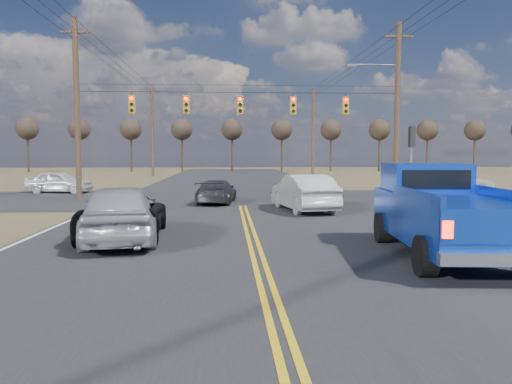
{
  "coord_description": "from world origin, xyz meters",
  "views": [
    {
      "loc": [
        -0.76,
        -10.29,
        2.61
      ],
      "look_at": [
        0.07,
        3.87,
        1.5
      ],
      "focal_mm": 35.0,
      "sensor_mm": 36.0,
      "label": 1
    }
  ],
  "objects": [
    {
      "name": "signal_gantry",
      "position": [
        0.5,
        17.79,
        5.06
      ],
      "size": [
        19.6,
        4.83,
        10.0
      ],
      "color": "#473323",
      "rests_on": "ground"
    },
    {
      "name": "road_main",
      "position": [
        0.0,
        10.0,
        0.0
      ],
      "size": [
        14.0,
        120.0,
        0.02
      ],
      "primitive_type": "cube",
      "color": "#28282B",
      "rests_on": "ground"
    },
    {
      "name": "cross_car_east_near",
      "position": [
        14.26,
        21.25,
        0.69
      ],
      "size": [
        1.77,
        4.31,
        1.39
      ],
      "primitive_type": "imported",
      "rotation": [
        0.0,
        0.0,
        1.5
      ],
      "color": "#A6A9AE",
      "rests_on": "ground"
    },
    {
      "name": "pickup_truck",
      "position": [
        4.65,
        1.93,
        1.13
      ],
      "size": [
        2.9,
        6.35,
        2.32
      ],
      "rotation": [
        0.0,
        0.0,
        -0.09
      ],
      "color": "black",
      "rests_on": "ground"
    },
    {
      "name": "road_cross",
      "position": [
        0.0,
        18.0,
        0.0
      ],
      "size": [
        120.0,
        12.0,
        0.02
      ],
      "primitive_type": "cube",
      "color": "#28282B",
      "rests_on": "ground"
    },
    {
      "name": "utility_poles",
      "position": [
        0.0,
        17.0,
        5.23
      ],
      "size": [
        19.6,
        58.32,
        10.0
      ],
      "color": "#473323",
      "rests_on": "ground"
    },
    {
      "name": "dgrey_car_queue",
      "position": [
        -1.3,
        15.5,
        0.62
      ],
      "size": [
        2.27,
        4.46,
        1.24
      ],
      "primitive_type": "imported",
      "rotation": [
        0.0,
        0.0,
        3.01
      ],
      "color": "#333338",
      "rests_on": "ground"
    },
    {
      "name": "ground",
      "position": [
        0.0,
        0.0,
        0.0
      ],
      "size": [
        160.0,
        160.0,
        0.0
      ],
      "primitive_type": "plane",
      "color": "brown",
      "rests_on": "ground"
    },
    {
      "name": "white_car_queue",
      "position": [
        2.69,
        11.89,
        0.83
      ],
      "size": [
        2.54,
        5.24,
        1.65
      ],
      "primitive_type": "imported",
      "rotation": [
        0.0,
        0.0,
        3.3
      ],
      "color": "silver",
      "rests_on": "ground"
    },
    {
      "name": "treeline",
      "position": [
        0.0,
        26.96,
        5.7
      ],
      "size": [
        87.0,
        117.8,
        7.4
      ],
      "color": "#33261C",
      "rests_on": "ground"
    },
    {
      "name": "cross_car_west",
      "position": [
        -11.69,
        22.9,
        0.72
      ],
      "size": [
        2.31,
        4.46,
        1.45
      ],
      "primitive_type": "imported",
      "rotation": [
        0.0,
        0.0,
        1.42
      ],
      "color": "white",
      "rests_on": "ground"
    },
    {
      "name": "silver_suv",
      "position": [
        -3.89,
        4.38,
        0.88
      ],
      "size": [
        2.89,
        5.42,
        1.76
      ],
      "primitive_type": "imported",
      "rotation": [
        0.0,
        0.0,
        3.31
      ],
      "color": "#ACAFB4",
      "rests_on": "ground"
    },
    {
      "name": "black_suv",
      "position": [
        -3.93,
        5.28,
        0.69
      ],
      "size": [
        2.55,
        5.07,
        1.38
      ],
      "primitive_type": "imported",
      "rotation": [
        0.0,
        0.0,
        3.2
      ],
      "color": "black",
      "rests_on": "ground"
    }
  ]
}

